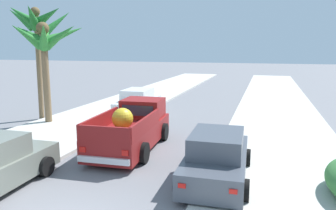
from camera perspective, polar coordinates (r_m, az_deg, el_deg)
name	(u,v)px	position (r m, az deg, el deg)	size (l,w,h in m)	color
sidewalk_left	(103,113)	(19.92, -11.56, -1.45)	(4.95, 60.00, 0.12)	beige
sidewalk_right	(278,125)	(17.54, 19.27, -3.43)	(4.95, 60.00, 0.12)	beige
curb_left	(119,114)	(19.44, -8.78, -1.69)	(0.16, 60.00, 0.10)	silver
curb_right	(257,124)	(17.53, 15.76, -3.28)	(0.16, 60.00, 0.10)	silver
pickup_truck	(133,128)	(13.02, -6.40, -4.23)	(2.45, 5.32, 1.81)	maroon
car_left_near	(217,158)	(9.98, 8.76, -9.38)	(2.15, 4.31, 1.54)	#474C56
car_right_near	(138,102)	(19.68, -5.42, 0.50)	(2.16, 4.32, 1.54)	silver
palm_tree_right_fore	(37,23)	(19.29, -22.51, 13.43)	(3.86, 4.04, 6.33)	brown
palm_tree_left_mid	(46,41)	(17.82, -21.09, 10.67)	(3.65, 3.47, 5.39)	brown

